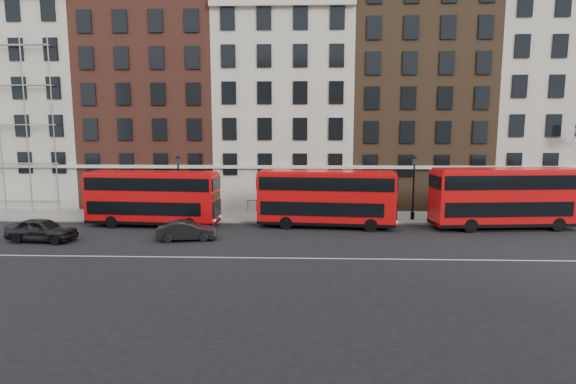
{
  "coord_description": "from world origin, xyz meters",
  "views": [
    {
      "loc": [
        1.93,
        -27.91,
        7.65
      ],
      "look_at": [
        0.78,
        5.0,
        3.0
      ],
      "focal_mm": 28.0,
      "sensor_mm": 36.0,
      "label": 1
    }
  ],
  "objects_px": {
    "bus_c": "(326,197)",
    "bus_d": "(505,197)",
    "bus_b": "(152,197)",
    "car_rear": "(42,230)",
    "car_front": "(187,231)"
  },
  "relations": [
    {
      "from": "car_front",
      "to": "bus_b",
      "type": "bearing_deg",
      "value": 31.44
    },
    {
      "from": "bus_c",
      "to": "car_front",
      "type": "xyz_separation_m",
      "value": [
        -9.77,
        -4.45,
        -1.71
      ]
    },
    {
      "from": "bus_c",
      "to": "car_front",
      "type": "relative_size",
      "value": 2.66
    },
    {
      "from": "car_rear",
      "to": "bus_d",
      "type": "bearing_deg",
      "value": -76.15
    },
    {
      "from": "car_rear",
      "to": "car_front",
      "type": "distance_m",
      "value": 9.88
    },
    {
      "from": "bus_b",
      "to": "car_front",
      "type": "height_order",
      "value": "bus_b"
    },
    {
      "from": "bus_c",
      "to": "bus_b",
      "type": "bearing_deg",
      "value": -174.59
    },
    {
      "from": "bus_d",
      "to": "car_front",
      "type": "distance_m",
      "value": 23.93
    },
    {
      "from": "bus_c",
      "to": "bus_d",
      "type": "relative_size",
      "value": 0.95
    },
    {
      "from": "car_rear",
      "to": "bus_b",
      "type": "bearing_deg",
      "value": -44.68
    },
    {
      "from": "bus_b",
      "to": "car_rear",
      "type": "height_order",
      "value": "bus_b"
    },
    {
      "from": "bus_c",
      "to": "car_rear",
      "type": "xyz_separation_m",
      "value": [
        -19.63,
        -5.07,
        -1.58
      ]
    },
    {
      "from": "bus_b",
      "to": "car_front",
      "type": "relative_size",
      "value": 2.59
    },
    {
      "from": "bus_b",
      "to": "bus_c",
      "type": "xyz_separation_m",
      "value": [
        13.62,
        0.0,
        0.06
      ]
    },
    {
      "from": "bus_b",
      "to": "bus_c",
      "type": "height_order",
      "value": "bus_c"
    }
  ]
}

